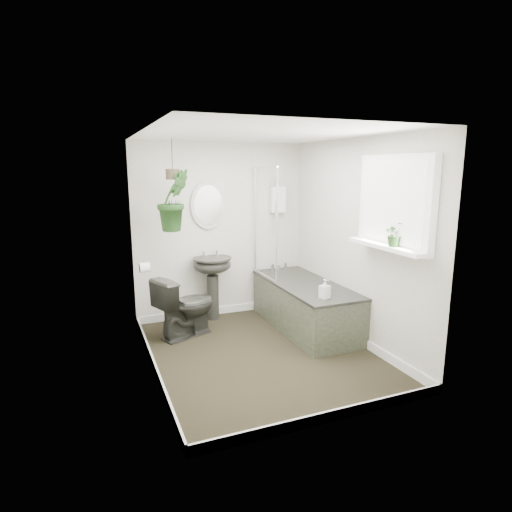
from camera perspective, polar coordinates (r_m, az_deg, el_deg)
name	(u,v)px	position (r m, az deg, el deg)	size (l,w,h in m)	color
floor	(261,354)	(4.77, 0.69, -12.92)	(2.30, 2.80, 0.02)	black
ceiling	(262,133)	(4.35, 0.77, 16.10)	(2.30, 2.80, 0.02)	white
wall_back	(221,231)	(5.72, -4.74, 3.36)	(2.30, 0.02, 2.30)	beige
wall_front	(336,283)	(3.19, 10.58, -3.52)	(2.30, 0.02, 2.30)	beige
wall_left	(147,258)	(4.11, -14.34, -0.26)	(0.02, 2.80, 2.30)	beige
wall_right	(356,242)	(4.97, 13.17, 1.82)	(0.02, 2.80, 2.30)	beige
skirting	(261,349)	(4.74, 0.69, -12.26)	(2.30, 2.80, 0.10)	white
bathtub	(305,305)	(5.40, 6.53, -6.56)	(0.72, 1.72, 0.58)	black
bath_screen	(265,223)	(5.47, 1.27, 4.39)	(0.04, 0.72, 1.40)	silver
shower_box	(278,199)	(5.90, 2.90, 7.54)	(0.20, 0.10, 0.35)	white
oval_mirror	(208,205)	(5.59, -6.39, 6.75)	(0.46, 0.03, 0.62)	beige
wall_sconce	(178,214)	(5.50, -10.37, 5.50)	(0.04, 0.04, 0.22)	black
toilet_roll_holder	(145,268)	(4.85, -14.64, -1.50)	(0.11, 0.11, 0.11)	white
window_recess	(395,203)	(4.32, 18.07, 6.79)	(0.08, 1.00, 0.90)	white
window_sill	(386,246)	(4.32, 17.00, 1.24)	(0.18, 1.00, 0.04)	white
window_blinds	(391,203)	(4.29, 17.60, 6.79)	(0.01, 0.86, 0.76)	white
toilet	(186,306)	(5.16, -9.35, -6.58)	(0.41, 0.73, 0.74)	black
pedestal_sink	(213,288)	(5.66, -5.78, -4.30)	(0.49, 0.42, 0.84)	black
sill_plant	(395,234)	(4.22, 18.09, 2.81)	(0.21, 0.18, 0.23)	black
hanging_plant	(174,200)	(5.06, -10.91, 7.31)	(0.39, 0.32, 0.71)	black
soap_bottle	(325,289)	(4.71, 9.16, -4.34)	(0.10, 0.10, 0.21)	black
hanging_pot	(173,174)	(5.04, -11.04, 10.66)	(0.16, 0.16, 0.12)	#3F3626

